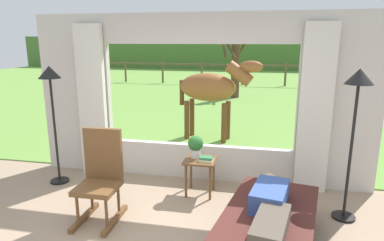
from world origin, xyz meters
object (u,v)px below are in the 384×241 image
at_px(reclining_person, 270,205).
at_px(side_table, 200,165).
at_px(horse, 211,88).
at_px(book_stack, 206,159).
at_px(potted_plant, 196,145).
at_px(floor_lamp_left, 51,90).
at_px(rocking_chair, 101,176).
at_px(recliner_sofa, 268,229).
at_px(floor_lamp_right, 357,100).
at_px(pasture_tree, 235,65).

bearing_deg(reclining_person, side_table, 138.74).
bearing_deg(horse, book_stack, 16.15).
bearing_deg(book_stack, horse, 97.20).
bearing_deg(side_table, potted_plant, 143.13).
bearing_deg(side_table, reclining_person, -51.87).
height_order(floor_lamp_left, horse, floor_lamp_left).
bearing_deg(potted_plant, book_stack, -35.10).
bearing_deg(rocking_chair, floor_lamp_left, 141.99).
distance_m(recliner_sofa, potted_plant, 1.66).
distance_m(reclining_person, potted_plant, 1.63).
distance_m(floor_lamp_left, horse, 3.37).
bearing_deg(potted_plant, rocking_chair, -135.72).
distance_m(reclining_person, rocking_chair, 2.03).
xyz_separation_m(book_stack, floor_lamp_right, (1.78, -0.26, 0.94)).
relative_size(reclining_person, floor_lamp_left, 0.80).
bearing_deg(book_stack, pasture_tree, 92.12).
height_order(rocking_chair, floor_lamp_right, floor_lamp_right).
bearing_deg(recliner_sofa, reclining_person, -79.39).
relative_size(rocking_chair, book_stack, 5.60).
bearing_deg(reclining_person, potted_plant, 139.65).
distance_m(book_stack, floor_lamp_left, 2.48).
relative_size(recliner_sofa, floor_lamp_right, 0.99).
relative_size(recliner_sofa, book_stack, 9.19).
bearing_deg(pasture_tree, side_table, -88.50).
bearing_deg(recliner_sofa, side_table, 139.91).
distance_m(reclining_person, side_table, 1.53).
bearing_deg(reclining_person, floor_lamp_right, 54.03).
height_order(recliner_sofa, side_table, side_table).
distance_m(floor_lamp_right, horse, 3.68).
xyz_separation_m(reclining_person, horse, (-1.19, 3.86, 0.63)).
height_order(potted_plant, floor_lamp_right, floor_lamp_right).
relative_size(side_table, potted_plant, 1.63).
bearing_deg(reclining_person, pasture_tree, 107.54).
bearing_deg(rocking_chair, reclining_person, -9.87).
bearing_deg(side_table, pasture_tree, 91.50).
xyz_separation_m(side_table, book_stack, (0.09, -0.06, 0.12)).
height_order(book_stack, pasture_tree, pasture_tree).
xyz_separation_m(floor_lamp_left, horse, (1.97, 2.71, -0.29)).
bearing_deg(side_table, recliner_sofa, -50.70).
bearing_deg(floor_lamp_left, reclining_person, -20.01).
xyz_separation_m(side_table, pasture_tree, (-0.22, 8.33, 0.83)).
relative_size(side_table, floor_lamp_right, 0.28).
distance_m(recliner_sofa, pasture_tree, 9.61).
distance_m(potted_plant, floor_lamp_right, 2.14).
bearing_deg(floor_lamp_right, potted_plant, 169.09).
bearing_deg(side_table, floor_lamp_right, -9.59).
xyz_separation_m(rocking_chair, pasture_tree, (0.85, 9.23, 0.71)).
distance_m(floor_lamp_right, pasture_tree, 8.90).
bearing_deg(potted_plant, horse, 93.76).
bearing_deg(pasture_tree, reclining_person, -83.06).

